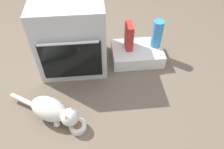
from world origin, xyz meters
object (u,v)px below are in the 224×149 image
at_px(cat, 53,110).
at_px(water_bottle, 157,34).
at_px(oven, 71,35).
at_px(food_bowl, 78,126).
at_px(pantry_cabinet, 137,54).
at_px(cereal_box, 129,36).

relative_size(cat, water_bottle, 2.11).
relative_size(oven, water_bottle, 2.47).
height_order(food_bowl, water_bottle, water_bottle).
xyz_separation_m(pantry_cabinet, water_bottle, (0.20, 0.04, 0.22)).
bearing_deg(oven, food_bowl, -87.58).
bearing_deg(cat, cereal_box, 75.69).
distance_m(oven, food_bowl, 0.88).
height_order(pantry_cabinet, food_bowl, pantry_cabinet).
height_order(cereal_box, water_bottle, water_bottle).
xyz_separation_m(cereal_box, water_bottle, (0.30, -0.01, 0.01)).
relative_size(oven, cereal_box, 2.64).
bearing_deg(pantry_cabinet, water_bottle, 9.93).
bearing_deg(water_bottle, pantry_cabinet, -170.07).
xyz_separation_m(oven, water_bottle, (0.88, 0.04, -0.08)).
bearing_deg(cereal_box, pantry_cabinet, -24.87).
relative_size(pantry_cabinet, food_bowl, 3.74).
height_order(food_bowl, cereal_box, cereal_box).
bearing_deg(cereal_box, oven, -174.92).
distance_m(pantry_cabinet, food_bowl, 1.04).
xyz_separation_m(food_bowl, water_bottle, (0.84, 0.85, 0.26)).
relative_size(pantry_cabinet, cereal_box, 1.92).
distance_m(oven, cereal_box, 0.59).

